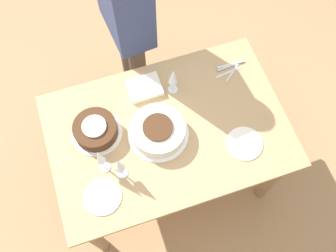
{
  "coord_description": "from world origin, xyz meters",
  "views": [
    {
      "loc": [
        0.25,
        0.76,
        2.64
      ],
      "look_at": [
        0.0,
        0.0,
        0.82
      ],
      "focal_mm": 40.0,
      "sensor_mm": 36.0,
      "label": 1
    }
  ],
  "objects_px": {
    "cake_center_white": "(158,131)",
    "wine_glass_far": "(100,157)",
    "wine_glass_extra": "(173,77)",
    "person_cutting": "(124,5)",
    "wine_glass_near": "(119,165)",
    "cake_front_chocolate": "(96,130)"
  },
  "relations": [
    {
      "from": "person_cutting",
      "to": "cake_front_chocolate",
      "type": "bearing_deg",
      "value": -35.75
    },
    {
      "from": "wine_glass_extra",
      "to": "person_cutting",
      "type": "relative_size",
      "value": 0.12
    },
    {
      "from": "wine_glass_extra",
      "to": "person_cutting",
      "type": "distance_m",
      "value": 0.5
    },
    {
      "from": "wine_glass_near",
      "to": "person_cutting",
      "type": "bearing_deg",
      "value": -108.07
    },
    {
      "from": "cake_front_chocolate",
      "to": "wine_glass_far",
      "type": "xyz_separation_m",
      "value": [
        0.01,
        0.2,
        0.11
      ]
    },
    {
      "from": "wine_glass_near",
      "to": "wine_glass_extra",
      "type": "distance_m",
      "value": 0.56
    },
    {
      "from": "cake_front_chocolate",
      "to": "wine_glass_near",
      "type": "distance_m",
      "value": 0.29
    },
    {
      "from": "cake_center_white",
      "to": "wine_glass_far",
      "type": "bearing_deg",
      "value": 15.9
    },
    {
      "from": "cake_center_white",
      "to": "wine_glass_extra",
      "type": "xyz_separation_m",
      "value": [
        -0.16,
        -0.23,
        0.09
      ]
    },
    {
      "from": "cake_center_white",
      "to": "wine_glass_near",
      "type": "relative_size",
      "value": 1.6
    },
    {
      "from": "cake_front_chocolate",
      "to": "wine_glass_near",
      "type": "relative_size",
      "value": 1.32
    },
    {
      "from": "wine_glass_near",
      "to": "wine_glass_far",
      "type": "distance_m",
      "value": 0.1
    },
    {
      "from": "cake_front_chocolate",
      "to": "wine_glass_far",
      "type": "relative_size",
      "value": 1.18
    },
    {
      "from": "cake_front_chocolate",
      "to": "wine_glass_near",
      "type": "xyz_separation_m",
      "value": [
        -0.07,
        0.26,
        0.1
      ]
    },
    {
      "from": "wine_glass_near",
      "to": "wine_glass_far",
      "type": "bearing_deg",
      "value": -38.75
    },
    {
      "from": "cake_center_white",
      "to": "cake_front_chocolate",
      "type": "relative_size",
      "value": 1.21
    },
    {
      "from": "cake_center_white",
      "to": "wine_glass_far",
      "type": "distance_m",
      "value": 0.35
    },
    {
      "from": "wine_glass_extra",
      "to": "person_cutting",
      "type": "xyz_separation_m",
      "value": [
        0.13,
        -0.47,
        0.1
      ]
    },
    {
      "from": "wine_glass_far",
      "to": "cake_center_white",
      "type": "bearing_deg",
      "value": -164.1
    },
    {
      "from": "wine_glass_extra",
      "to": "wine_glass_far",
      "type": "bearing_deg",
      "value": 33.95
    },
    {
      "from": "cake_center_white",
      "to": "person_cutting",
      "type": "bearing_deg",
      "value": -92.86
    },
    {
      "from": "person_cutting",
      "to": "cake_center_white",
      "type": "bearing_deg",
      "value": -8.23
    }
  ]
}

